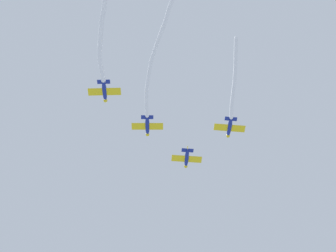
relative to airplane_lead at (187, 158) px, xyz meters
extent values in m
ellipsoid|color=navy|center=(-0.09, -0.06, -0.01)|extent=(4.08, 3.28, 0.90)
sphere|color=yellow|center=(1.61, 1.15, -0.01)|extent=(1.06, 1.06, 0.76)
ellipsoid|color=black|center=(0.36, 0.26, 0.32)|extent=(1.24, 1.12, 0.48)
cube|color=yellow|center=(0.03, 0.02, -0.13)|extent=(4.92, 6.05, 0.12)
cube|color=navy|center=(-1.59, -1.13, 0.07)|extent=(2.13, 2.51, 0.10)
cube|color=yellow|center=(-1.51, -1.08, 0.54)|extent=(0.88, 0.68, 1.23)
ellipsoid|color=navy|center=(-10.99, 2.83, -0.01)|extent=(4.21, 3.05, 0.90)
sphere|color=yellow|center=(-9.20, 3.92, -0.01)|extent=(1.05, 1.05, 0.76)
ellipsoid|color=black|center=(-10.52, 3.12, 0.32)|extent=(1.25, 1.08, 0.48)
cube|color=yellow|center=(-10.86, 2.91, -0.13)|extent=(4.59, 6.22, 0.12)
cube|color=navy|center=(-12.56, 1.87, 0.07)|extent=(2.01, 2.56, 0.10)
cube|color=yellow|center=(-12.48, 1.92, 0.54)|extent=(0.91, 0.62, 1.23)
cylinder|color=white|center=(-14.15, 0.95, -0.07)|extent=(2.96, 2.10, 0.75)
cylinder|color=white|center=(-16.50, -0.48, 0.09)|extent=(2.60, 2.01, 1.12)
cylinder|color=white|center=(-18.73, -2.18, 0.42)|extent=(2.92, 2.54, 1.10)
cylinder|color=white|center=(-20.89, -4.05, 0.74)|extent=(2.54, 2.30, 1.11)
cylinder|color=white|center=(-22.74, -5.95, 0.95)|extent=(2.34, 2.52, 0.84)
cylinder|color=white|center=(-24.39, -7.94, 0.95)|extent=(2.16, 2.38, 0.84)
cylinder|color=white|center=(-26.04, -10.00, 0.92)|extent=(2.31, 2.64, 0.76)
cylinder|color=white|center=(-27.72, -12.02, 1.05)|extent=(2.27, 2.34, 1.02)
cylinder|color=white|center=(-29.36, -13.99, 1.08)|extent=(2.28, 2.52, 0.96)
sphere|color=white|center=(-12.86, 1.69, -0.06)|extent=(0.72, 0.72, 0.72)
sphere|color=white|center=(-15.45, 0.22, -0.08)|extent=(0.72, 0.72, 0.72)
sphere|color=white|center=(-17.54, -1.19, 0.26)|extent=(0.72, 0.72, 0.72)
sphere|color=white|center=(-19.91, -3.17, 0.58)|extent=(0.72, 0.72, 0.72)
sphere|color=white|center=(-21.86, -4.93, 0.90)|extent=(0.72, 0.72, 0.72)
sphere|color=white|center=(-23.62, -6.98, 1.00)|extent=(0.72, 0.72, 0.72)
sphere|color=white|center=(-25.17, -8.90, 0.91)|extent=(0.72, 0.72, 0.72)
sphere|color=white|center=(-26.90, -11.09, 0.94)|extent=(0.72, 0.72, 0.72)
sphere|color=white|center=(-28.54, -12.95, 1.17)|extent=(0.72, 0.72, 0.72)
ellipsoid|color=navy|center=(-1.82, -11.21, 0.29)|extent=(4.06, 3.31, 0.90)
sphere|color=yellow|center=(-0.13, -9.97, 0.29)|extent=(1.06, 1.06, 0.76)
ellipsoid|color=black|center=(-1.38, -10.88, 0.62)|extent=(1.24, 1.13, 0.48)
cube|color=yellow|center=(-1.70, -11.12, 0.17)|extent=(4.97, 6.02, 0.12)
cube|color=navy|center=(-3.31, -12.29, 0.37)|extent=(2.15, 2.50, 0.10)
cube|color=yellow|center=(-3.24, -12.24, 0.84)|extent=(0.87, 0.68, 1.23)
cylinder|color=white|center=(-4.68, -13.13, 0.35)|extent=(2.62, 1.90, 0.98)
cylinder|color=white|center=(-6.90, -14.53, 0.61)|extent=(2.77, 2.15, 1.10)
cylinder|color=white|center=(-8.99, -16.00, 1.06)|extent=(2.54, 1.99, 1.40)
cylinder|color=white|center=(-11.04, -17.41, 1.66)|extent=(2.74, 2.04, 1.44)
cylinder|color=white|center=(-13.32, -18.82, 2.36)|extent=(2.97, 2.04, 1.58)
cylinder|color=white|center=(-15.65, -20.16, 2.87)|extent=(2.70, 1.93, 1.01)
sphere|color=white|center=(-3.59, -12.50, 0.24)|extent=(0.73, 0.73, 0.73)
sphere|color=white|center=(-5.77, -13.76, 0.46)|extent=(0.73, 0.73, 0.73)
sphere|color=white|center=(-8.03, -15.31, 0.77)|extent=(0.73, 0.73, 0.73)
sphere|color=white|center=(-9.96, -16.70, 1.35)|extent=(0.73, 0.73, 0.73)
sphere|color=white|center=(-12.12, -18.11, 1.97)|extent=(0.73, 0.73, 0.73)
sphere|color=white|center=(-14.52, -19.52, 2.75)|extent=(0.73, 0.73, 0.73)
sphere|color=white|center=(-16.79, -20.81, 2.99)|extent=(0.73, 0.73, 0.73)
ellipsoid|color=navy|center=(-21.88, 5.72, -0.31)|extent=(4.24, 2.97, 0.90)
sphere|color=yellow|center=(-20.07, 6.77, -0.31)|extent=(1.04, 1.04, 0.76)
ellipsoid|color=black|center=(-21.41, 6.00, 0.02)|extent=(1.25, 1.07, 0.48)
cube|color=yellow|center=(-21.76, 5.80, -0.43)|extent=(4.48, 6.27, 0.12)
cube|color=navy|center=(-23.48, 4.80, -0.23)|extent=(1.97, 2.57, 0.10)
cube|color=yellow|center=(-23.40, 4.85, 0.24)|extent=(0.92, 0.60, 1.23)
cylinder|color=white|center=(-24.77, 4.11, -0.51)|extent=(2.50, 1.81, 1.22)
cylinder|color=white|center=(-26.77, 3.12, -0.47)|extent=(2.56, 1.74, 1.29)
cylinder|color=white|center=(-28.67, 2.02, -0.30)|extent=(2.27, 1.97, 0.91)
cylinder|color=white|center=(-30.44, 0.61, -0.45)|extent=(2.49, 2.22, 1.23)
cylinder|color=white|center=(-32.22, -0.86, -0.44)|extent=(2.45, 2.09, 1.26)
cylinder|color=white|center=(-33.92, -2.39, -0.28)|extent=(2.26, 2.27, 0.89)
cylinder|color=white|center=(-35.71, -4.06, -0.29)|extent=(2.55, 2.35, 0.93)
sphere|color=white|center=(-23.78, 4.63, -0.36)|extent=(0.88, 0.88, 0.88)
sphere|color=white|center=(-25.75, 3.59, -0.65)|extent=(0.88, 0.88, 0.88)
sphere|color=white|center=(-27.80, 2.65, -0.29)|extent=(0.88, 0.88, 0.88)
sphere|color=white|center=(-29.54, 1.39, -0.31)|extent=(0.88, 0.88, 0.88)
sphere|color=white|center=(-31.34, -0.16, -0.59)|extent=(0.88, 0.88, 0.88)
sphere|color=white|center=(-33.11, -1.56, -0.28)|extent=(0.88, 0.88, 0.88)
sphere|color=white|center=(-34.73, -3.21, -0.27)|extent=(0.88, 0.88, 0.88)
camera|label=1|loc=(-45.17, -22.89, -79.35)|focal=47.53mm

